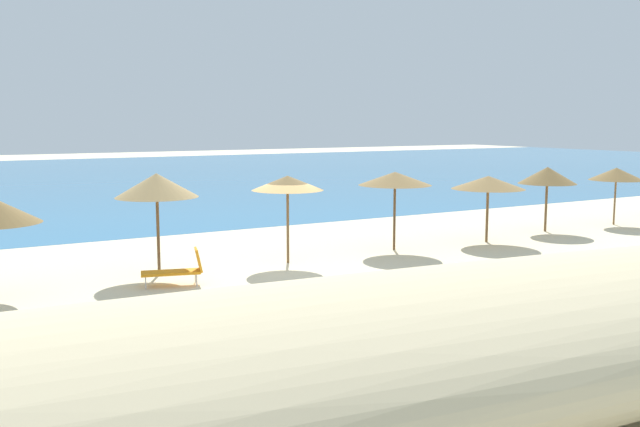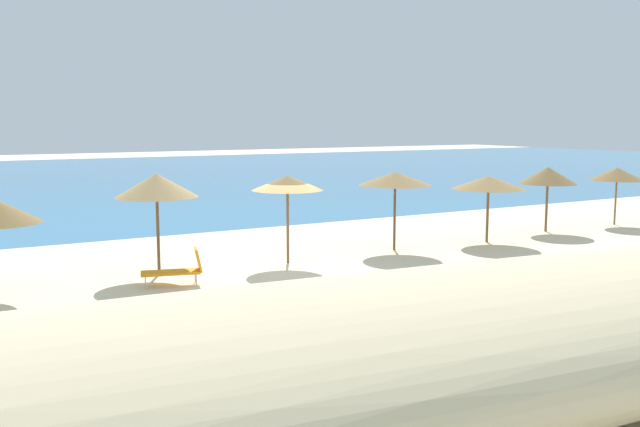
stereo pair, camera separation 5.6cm
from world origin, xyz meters
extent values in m
plane|color=beige|center=(0.00, 0.00, 0.00)|extent=(160.00, 160.00, 0.00)
cube|color=teal|center=(0.00, 36.84, 0.00)|extent=(160.00, 58.55, 0.01)
ellipsoid|color=beige|center=(-3.37, -10.54, 1.05)|extent=(53.78, 10.10, 2.10)
cylinder|color=brown|center=(-3.68, 0.97, 1.21)|extent=(0.09, 0.09, 2.41)
cone|color=tan|center=(-3.68, 0.97, 2.60)|extent=(2.37, 2.37, 0.69)
cylinder|color=brown|center=(0.34, 0.60, 1.22)|extent=(0.08, 0.08, 2.45)
cone|color=olive|center=(0.34, 0.60, 2.52)|extent=(2.23, 2.23, 0.45)
cylinder|color=brown|center=(4.55, 0.76, 1.20)|extent=(0.09, 0.09, 2.39)
cone|color=olive|center=(4.55, 0.76, 2.47)|extent=(2.51, 2.51, 0.46)
cylinder|color=brown|center=(8.42, 0.33, 1.06)|extent=(0.10, 0.10, 2.11)
cone|color=olive|center=(8.42, 0.33, 2.20)|extent=(2.67, 2.67, 0.48)
cylinder|color=brown|center=(12.22, 1.00, 1.04)|extent=(0.10, 0.10, 2.08)
cone|color=olive|center=(12.22, 1.00, 2.27)|extent=(2.29, 2.29, 0.67)
cylinder|color=brown|center=(16.22, 0.84, 1.03)|extent=(0.08, 0.08, 2.07)
cone|color=olive|center=(16.22, 0.84, 2.18)|extent=(2.26, 2.26, 0.53)
cube|color=orange|center=(-3.82, -0.57, 0.37)|extent=(1.67, 0.96, 0.07)
cube|color=orange|center=(-3.10, -0.77, 0.69)|extent=(0.33, 0.60, 0.63)
cylinder|color=silver|center=(-4.40, -0.16, 0.17)|extent=(0.04, 0.04, 0.33)
cylinder|color=silver|center=(-4.53, -0.63, 0.17)|extent=(0.04, 0.04, 0.33)
cylinder|color=silver|center=(-3.11, -0.51, 0.17)|extent=(0.04, 0.04, 0.33)
cylinder|color=silver|center=(-3.24, -0.98, 0.17)|extent=(0.04, 0.04, 0.33)
camera|label=1|loc=(-9.50, -18.53, 4.44)|focal=39.10mm
camera|label=2|loc=(-9.45, -18.56, 4.44)|focal=39.10mm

